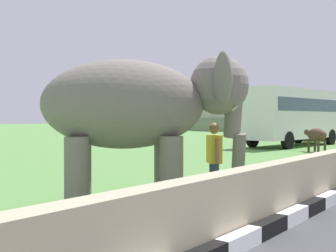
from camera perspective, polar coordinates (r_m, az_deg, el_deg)
The scene contains 7 objects.
barrier_parapet at distance 6.64m, azimuth 11.78°, elevation -9.80°, with size 28.00×0.36×1.00m, color tan.
elephant at distance 7.95m, azimuth -3.50°, elevation 2.59°, with size 3.87×3.80×2.98m.
person_handler at distance 8.66m, azimuth 6.38°, elevation -4.39°, with size 0.50×0.54×1.66m.
bus_white at distance 27.08m, azimuth 16.91°, elevation 1.76°, with size 9.02×3.42×3.50m.
bus_orange at distance 37.57m, azimuth 20.34°, elevation 1.55°, with size 9.64×4.12×3.50m.
cow_near at distance 22.39m, azimuth 19.75°, elevation -1.21°, with size 1.52×1.73×1.23m.
hill_east at distance 65.24m, azimuth 13.22°, elevation -0.45°, with size 28.38×22.70×13.05m.
Camera 1 is at (-3.81, 0.79, 1.76)m, focal length 44.22 mm.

